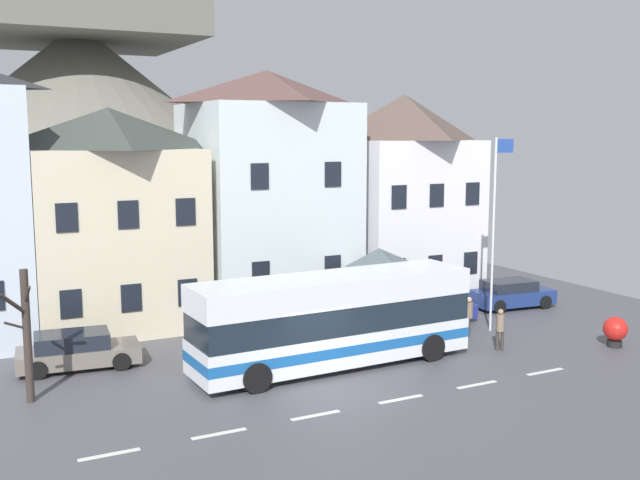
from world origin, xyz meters
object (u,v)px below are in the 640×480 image
at_px(public_bench, 365,309).
at_px(townhouse_03, 403,196).
at_px(bus_shelter, 379,261).
at_px(parked_car_01, 77,351).
at_px(parked_car_03, 511,294).
at_px(harbour_buoy, 615,330).
at_px(townhouse_02, 268,191).
at_px(hilltop_castle, 81,132).
at_px(flagpole, 495,222).
at_px(transit_bus, 333,321).
at_px(parked_car_00, 423,307).
at_px(bare_tree_00, 26,333).
at_px(townhouse_01, 112,218).
at_px(pedestrian_01, 500,326).
at_px(pedestrian_00, 469,313).

bearing_deg(public_bench, townhouse_03, 40.89).
distance_m(bus_shelter, public_bench, 2.98).
height_order(parked_car_01, parked_car_03, parked_car_03).
bearing_deg(parked_car_01, harbour_buoy, -13.34).
bearing_deg(townhouse_02, hilltop_castle, 105.90).
bearing_deg(flagpole, transit_bus, -170.95).
bearing_deg(hilltop_castle, bus_shelter, -72.30).
bearing_deg(transit_bus, public_bench, 48.21).
bearing_deg(flagpole, public_bench, 133.37).
xyz_separation_m(parked_car_00, parked_car_01, (-14.74, 0.15, -0.04)).
bearing_deg(harbour_buoy, parked_car_01, 160.59).
bearing_deg(townhouse_03, transit_bus, -134.06).
distance_m(harbour_buoy, bare_tree_00, 21.48).
relative_size(townhouse_01, townhouse_03, 0.92).
xyz_separation_m(parked_car_00, harbour_buoy, (4.44, -6.61, -0.00)).
height_order(townhouse_02, pedestrian_01, townhouse_02).
distance_m(pedestrian_01, bare_tree_00, 16.91).
relative_size(pedestrian_00, public_bench, 1.03).
height_order(bus_shelter, flagpole, flagpole).
bearing_deg(parked_car_01, hilltop_castle, 85.70).
bearing_deg(townhouse_01, parked_car_00, -24.85).
height_order(parked_car_01, bare_tree_00, bare_tree_00).
bearing_deg(hilltop_castle, transit_bus, -82.48).
height_order(townhouse_01, harbour_buoy, townhouse_01).
distance_m(parked_car_00, harbour_buoy, 7.96).
height_order(transit_bus, parked_car_03, transit_bus).
distance_m(townhouse_02, hilltop_castle, 19.65).
distance_m(bus_shelter, parked_car_03, 8.08).
bearing_deg(pedestrian_00, harbour_buoy, -42.47).
height_order(townhouse_02, public_bench, townhouse_02).
distance_m(hilltop_castle, parked_car_01, 25.94).
distance_m(flagpole, bare_tree_00, 18.54).
height_order(townhouse_02, hilltop_castle, hilltop_castle).
bearing_deg(bare_tree_00, hilltop_castle, 76.89).
xyz_separation_m(townhouse_03, bus_shelter, (-4.82, -5.54, -2.18)).
xyz_separation_m(townhouse_03, bare_tree_00, (-19.03, -8.14, -2.88)).
bearing_deg(harbour_buoy, townhouse_01, 143.65).
bearing_deg(flagpole, pedestrian_00, -168.23).
height_order(pedestrian_00, harbour_buoy, pedestrian_00).
height_order(townhouse_01, public_bench, townhouse_01).
bearing_deg(public_bench, parked_car_00, -36.95).
relative_size(townhouse_02, public_bench, 6.99).
relative_size(townhouse_02, pedestrian_01, 6.85).
bearing_deg(bare_tree_00, flagpole, 0.69).
bearing_deg(pedestrian_00, hilltop_castle, 111.13).
xyz_separation_m(townhouse_01, bare_tree_00, (-4.39, -8.38, -2.45)).
height_order(townhouse_03, parked_car_01, townhouse_03).
bearing_deg(flagpole, bus_shelter, 150.29).
bearing_deg(hilltop_castle, bare_tree_00, -103.11).
bearing_deg(pedestrian_00, parked_car_01, 168.88).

